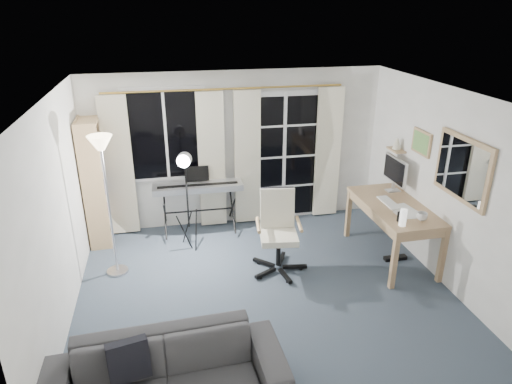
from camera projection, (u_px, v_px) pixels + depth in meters
floor at (264, 289)px, 5.68m from camera, size 4.50×4.00×0.02m
window at (166, 135)px, 6.69m from camera, size 1.20×0.08×1.40m
french_door at (284, 158)px, 7.20m from camera, size 1.32×0.09×2.11m
curtains at (229, 159)px, 6.93m from camera, size 3.60×0.07×2.13m
bookshelf at (94, 183)px, 6.60m from camera, size 0.32×0.87×1.85m
torchiere_lamp at (103, 165)px, 5.46m from camera, size 0.30×0.30×1.86m
keyboard_piano at (198, 188)px, 6.81m from camera, size 1.34×0.66×0.97m
studio_light at (185, 171)px, 6.15m from camera, size 0.31×0.32×1.48m
office_chair at (278, 223)px, 5.94m from camera, size 0.74×0.74×1.08m
desk at (394, 211)px, 6.13m from camera, size 0.76×1.50×0.80m
monitor at (395, 171)px, 6.42m from camera, size 0.19×0.57×0.50m
desk_clutter at (397, 225)px, 5.93m from camera, size 0.46×0.91×1.01m
mug at (422, 215)px, 5.63m from camera, size 0.13×0.10×0.13m
wall_mirror at (462, 169)px, 5.18m from camera, size 0.04×0.94×0.74m
framed_print at (421, 142)px, 5.97m from camera, size 0.03×0.42×0.32m
wall_shelf at (397, 146)px, 6.49m from camera, size 0.16×0.30×0.18m
sofa at (165, 369)px, 3.89m from camera, size 2.10×0.69×0.81m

